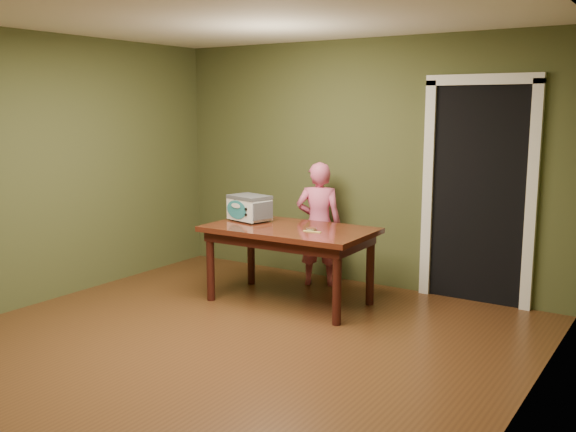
% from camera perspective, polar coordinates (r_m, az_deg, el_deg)
% --- Properties ---
extents(floor, '(5.00, 5.00, 0.00)m').
position_cam_1_polar(floor, '(5.15, -6.91, -12.00)').
color(floor, '#4F2D16').
rests_on(floor, ground).
extents(room_shell, '(4.52, 5.02, 2.61)m').
position_cam_1_polar(room_shell, '(4.79, -7.33, 7.33)').
color(room_shell, '#424826').
rests_on(room_shell, ground).
extents(doorway, '(1.10, 0.66, 2.25)m').
position_cam_1_polar(doorway, '(6.73, 17.27, 2.08)').
color(doorway, black).
rests_on(doorway, ground).
extents(dining_table, '(1.62, 0.94, 0.75)m').
position_cam_1_polar(dining_table, '(6.20, 0.13, -1.91)').
color(dining_table, '#39180C').
rests_on(dining_table, floor).
extents(toy_oven, '(0.48, 0.37, 0.26)m').
position_cam_1_polar(toy_oven, '(6.51, -3.46, 0.80)').
color(toy_oven, '#4C4F54').
rests_on(toy_oven, dining_table).
extents(baking_pan, '(0.10, 0.10, 0.02)m').
position_cam_1_polar(baking_pan, '(6.03, 2.10, -1.17)').
color(baking_pan, silver).
rests_on(baking_pan, dining_table).
extents(spatula, '(0.18, 0.04, 0.01)m').
position_cam_1_polar(spatula, '(5.96, 2.16, -1.38)').
color(spatula, '#D0C05A').
rests_on(spatula, dining_table).
extents(child, '(0.57, 0.49, 1.33)m').
position_cam_1_polar(child, '(6.84, 2.75, -0.72)').
color(child, '#DB5A83').
rests_on(child, floor).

